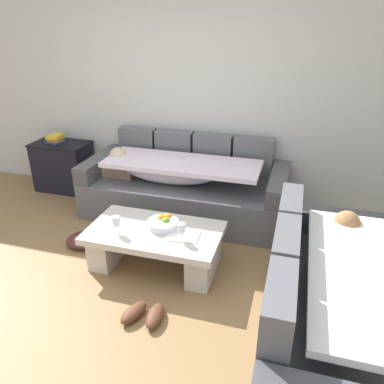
{
  "coord_description": "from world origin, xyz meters",
  "views": [
    {
      "loc": [
        1.43,
        -2.12,
        2.11
      ],
      "look_at": [
        0.49,
        1.09,
        0.55
      ],
      "focal_mm": 35.22,
      "sensor_mm": 36.0,
      "label": 1
    }
  ],
  "objects_px": {
    "couch_along_wall": "(182,187)",
    "side_cabinet": "(64,166)",
    "couch_near_window": "(334,308)",
    "wine_glass_near_left": "(116,222)",
    "fruit_bowl": "(163,223)",
    "open_magazine": "(183,236)",
    "pair_of_shoes": "(144,314)",
    "book_stack_on_cabinet": "(55,139)",
    "crumpled_garment": "(86,239)",
    "coffee_table": "(155,243)",
    "wine_glass_near_right": "(181,229)"
  },
  "relations": [
    {
      "from": "couch_along_wall",
      "to": "side_cabinet",
      "type": "relative_size",
      "value": 3.14
    },
    {
      "from": "couch_near_window",
      "to": "wine_glass_near_left",
      "type": "height_order",
      "value": "couch_near_window"
    },
    {
      "from": "fruit_bowl",
      "to": "wine_glass_near_left",
      "type": "height_order",
      "value": "wine_glass_near_left"
    },
    {
      "from": "open_magazine",
      "to": "pair_of_shoes",
      "type": "bearing_deg",
      "value": -104.19
    },
    {
      "from": "couch_along_wall",
      "to": "book_stack_on_cabinet",
      "type": "xyz_separation_m",
      "value": [
        -1.77,
        0.23,
        0.36
      ]
    },
    {
      "from": "pair_of_shoes",
      "to": "crumpled_garment",
      "type": "distance_m",
      "value": 1.26
    },
    {
      "from": "couch_near_window",
      "to": "pair_of_shoes",
      "type": "distance_m",
      "value": 1.38
    },
    {
      "from": "open_magazine",
      "to": "pair_of_shoes",
      "type": "distance_m",
      "value": 0.74
    },
    {
      "from": "wine_glass_near_left",
      "to": "book_stack_on_cabinet",
      "type": "bearing_deg",
      "value": 137.48
    },
    {
      "from": "crumpled_garment",
      "to": "couch_near_window",
      "type": "bearing_deg",
      "value": -16.18
    },
    {
      "from": "open_magazine",
      "to": "book_stack_on_cabinet",
      "type": "height_order",
      "value": "book_stack_on_cabinet"
    },
    {
      "from": "wine_glass_near_left",
      "to": "couch_near_window",
      "type": "bearing_deg",
      "value": -12.49
    },
    {
      "from": "couch_near_window",
      "to": "coffee_table",
      "type": "distance_m",
      "value": 1.6
    },
    {
      "from": "coffee_table",
      "to": "couch_near_window",
      "type": "bearing_deg",
      "value": -19.88
    },
    {
      "from": "pair_of_shoes",
      "to": "wine_glass_near_left",
      "type": "bearing_deg",
      "value": 131.08
    },
    {
      "from": "open_magazine",
      "to": "couch_near_window",
      "type": "bearing_deg",
      "value": -26.96
    },
    {
      "from": "couch_along_wall",
      "to": "crumpled_garment",
      "type": "bearing_deg",
      "value": -128.28
    },
    {
      "from": "wine_glass_near_right",
      "to": "coffee_table",
      "type": "bearing_deg",
      "value": 160.58
    },
    {
      "from": "open_magazine",
      "to": "crumpled_garment",
      "type": "xyz_separation_m",
      "value": [
        -1.08,
        0.16,
        -0.33
      ]
    },
    {
      "from": "wine_glass_near_left",
      "to": "pair_of_shoes",
      "type": "relative_size",
      "value": 0.5
    },
    {
      "from": "book_stack_on_cabinet",
      "to": "open_magazine",
      "type": "bearing_deg",
      "value": -31.64
    },
    {
      "from": "couch_along_wall",
      "to": "pair_of_shoes",
      "type": "relative_size",
      "value": 6.77
    },
    {
      "from": "couch_along_wall",
      "to": "wine_glass_near_right",
      "type": "height_order",
      "value": "couch_along_wall"
    },
    {
      "from": "wine_glass_near_left",
      "to": "crumpled_garment",
      "type": "height_order",
      "value": "wine_glass_near_left"
    },
    {
      "from": "wine_glass_near_right",
      "to": "pair_of_shoes",
      "type": "relative_size",
      "value": 0.5
    },
    {
      "from": "book_stack_on_cabinet",
      "to": "pair_of_shoes",
      "type": "distance_m",
      "value": 2.88
    },
    {
      "from": "couch_along_wall",
      "to": "fruit_bowl",
      "type": "relative_size",
      "value": 8.08
    },
    {
      "from": "couch_near_window",
      "to": "coffee_table",
      "type": "relative_size",
      "value": 1.64
    },
    {
      "from": "side_cabinet",
      "to": "book_stack_on_cabinet",
      "type": "bearing_deg",
      "value": 177.18
    },
    {
      "from": "open_magazine",
      "to": "side_cabinet",
      "type": "xyz_separation_m",
      "value": [
        -2.07,
        1.31,
        -0.06
      ]
    },
    {
      "from": "couch_along_wall",
      "to": "pair_of_shoes",
      "type": "height_order",
      "value": "couch_along_wall"
    },
    {
      "from": "book_stack_on_cabinet",
      "to": "wine_glass_near_right",
      "type": "bearing_deg",
      "value": -32.87
    },
    {
      "from": "side_cabinet",
      "to": "wine_glass_near_left",
      "type": "bearing_deg",
      "value": -43.57
    },
    {
      "from": "couch_near_window",
      "to": "wine_glass_near_right",
      "type": "relative_size",
      "value": 11.88
    },
    {
      "from": "wine_glass_near_right",
      "to": "open_magazine",
      "type": "distance_m",
      "value": 0.13
    },
    {
      "from": "open_magazine",
      "to": "fruit_bowl",
      "type": "bearing_deg",
      "value": 150.17
    },
    {
      "from": "couch_along_wall",
      "to": "couch_near_window",
      "type": "bearing_deg",
      "value": -45.18
    },
    {
      "from": "fruit_bowl",
      "to": "pair_of_shoes",
      "type": "height_order",
      "value": "fruit_bowl"
    },
    {
      "from": "pair_of_shoes",
      "to": "open_magazine",
      "type": "bearing_deg",
      "value": 80.13
    },
    {
      "from": "fruit_bowl",
      "to": "wine_glass_near_left",
      "type": "relative_size",
      "value": 1.69
    },
    {
      "from": "couch_along_wall",
      "to": "wine_glass_near_left",
      "type": "xyz_separation_m",
      "value": [
        -0.22,
        -1.19,
        0.16
      ]
    },
    {
      "from": "wine_glass_near_right",
      "to": "book_stack_on_cabinet",
      "type": "distance_m",
      "value": 2.55
    },
    {
      "from": "coffee_table",
      "to": "side_cabinet",
      "type": "distance_m",
      "value": 2.2
    },
    {
      "from": "coffee_table",
      "to": "open_magazine",
      "type": "xyz_separation_m",
      "value": [
        0.28,
        -0.03,
        0.15
      ]
    },
    {
      "from": "couch_along_wall",
      "to": "couch_near_window",
      "type": "distance_m",
      "value": 2.25
    },
    {
      "from": "fruit_bowl",
      "to": "pair_of_shoes",
      "type": "xyz_separation_m",
      "value": [
        0.11,
        -0.75,
        -0.38
      ]
    },
    {
      "from": "couch_near_window",
      "to": "wine_glass_near_right",
      "type": "height_order",
      "value": "couch_near_window"
    },
    {
      "from": "couch_along_wall",
      "to": "book_stack_on_cabinet",
      "type": "distance_m",
      "value": 1.82
    },
    {
      "from": "couch_near_window",
      "to": "open_magazine",
      "type": "bearing_deg",
      "value": 67.35
    },
    {
      "from": "side_cabinet",
      "to": "book_stack_on_cabinet",
      "type": "xyz_separation_m",
      "value": [
        -0.06,
        0.0,
        0.37
      ]
    }
  ]
}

